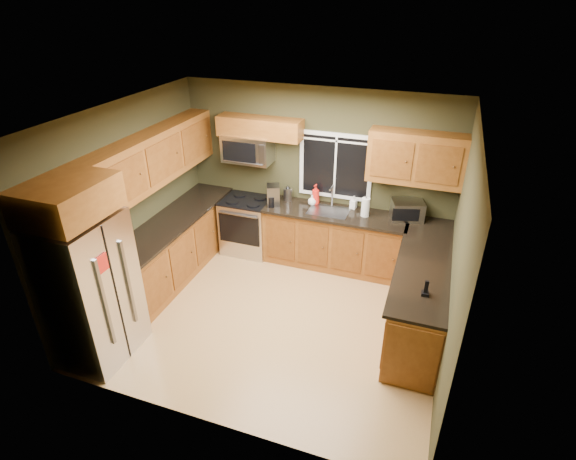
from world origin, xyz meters
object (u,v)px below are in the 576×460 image
Objects in this scene: kettle at (288,193)px; paper_towel_roll at (365,207)px; range at (248,225)px; soap_bottle_a at (316,194)px; microwave at (248,149)px; soap_bottle_b at (353,202)px; refrigerator at (91,290)px; coffee_maker at (273,196)px; toaster_oven at (407,210)px; soap_bottle_c at (312,200)px; cordless_phone at (426,291)px.

kettle is 0.80× the size of paper_towel_roll.
soap_bottle_a is at bearing 9.84° from range.
soap_bottle_b is (1.68, 0.09, -0.69)m from microwave.
microwave is 2.44× the size of paper_towel_roll.
refrigerator is 1.92× the size of range.
range is at bearing 173.46° from coffee_maker.
toaster_oven is 1.39m from soap_bottle_a.
cordless_phone is at bearing -44.48° from soap_bottle_c.
refrigerator reaches higher than toaster_oven.
soap_bottle_b is (2.37, 3.00, 0.14)m from refrigerator.
soap_bottle_a is 1.61× the size of soap_bottle_b.
refrigerator is 5.77× the size of paper_towel_roll.
soap_bottle_b is at bearing 7.82° from range.
soap_bottle_a is 0.10m from soap_bottle_c.
coffee_maker reaches higher than soap_bottle_c.
toaster_oven is at bearing 10.51° from paper_towel_roll.
kettle reaches higher than range.
microwave is 4.63× the size of soap_bottle_c.
coffee_maker is at bearing -158.19° from soap_bottle_a.
refrigerator is 3.24m from kettle.
refrigerator reaches higher than range.
paper_towel_roll is (-0.59, -0.11, 0.00)m from toaster_oven.
soap_bottle_b is (1.68, 0.23, 0.57)m from range.
refrigerator reaches higher than paper_towel_roll.
paper_towel_roll is (1.41, 0.09, -0.01)m from coffee_maker.
microwave is at bearing 76.66° from refrigerator.
cordless_phone is at bearing -77.35° from toaster_oven.
coffee_maker is (0.48, -0.06, 0.62)m from range.
paper_towel_roll is 0.97× the size of soap_bottle_a.
toaster_oven is 3.18× the size of soap_bottle_c.
microwave is at bearing -177.22° from soap_bottle_a.
cordless_phone is at bearing 17.18° from refrigerator.
toaster_oven is 1.84m from kettle.
range is at bearing -178.87° from paper_towel_roll.
soap_bottle_b is at bearing 13.40° from coffee_maker.
coffee_maker is 1.23m from soap_bottle_b.
refrigerator is 3.39m from soap_bottle_c.
microwave is (-0.00, 0.14, 1.26)m from range.
paper_towel_roll is (1.89, 0.04, 0.61)m from range.
refrigerator is 3.82m from soap_bottle_b.
paper_towel_roll is at bearing 47.37° from refrigerator.
refrigerator reaches higher than kettle.
kettle is 0.78× the size of soap_bottle_a.
cordless_phone is at bearing -39.34° from kettle.
paper_towel_roll is at bearing -10.68° from soap_bottle_a.
range is 1.79× the size of toaster_oven.
toaster_oven is 0.81m from soap_bottle_b.
cordless_phone is (2.89, -1.80, -0.73)m from microwave.
range is at bearing 76.03° from refrigerator.
toaster_oven is at bearing 3.38° from range.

